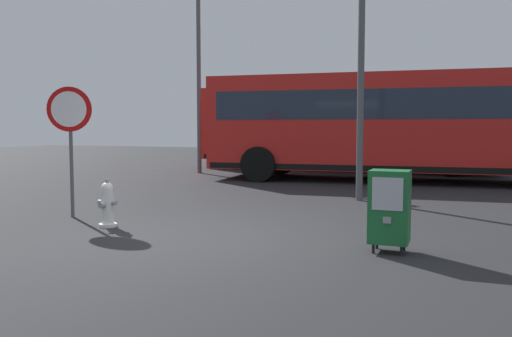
{
  "coord_description": "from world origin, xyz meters",
  "views": [
    {
      "loc": [
        3.39,
        -6.62,
        1.55
      ],
      "look_at": [
        0.3,
        1.2,
        0.9
      ],
      "focal_mm": 37.82,
      "sensor_mm": 36.0,
      "label": 1
    }
  ],
  "objects_px": {
    "street_light_near_right": "(199,53)",
    "newspaper_box_primary": "(390,207)",
    "stop_sign": "(70,124)",
    "bus_near": "(396,121)",
    "fire_hydrant": "(107,204)",
    "bus_far": "(347,123)"
  },
  "relations": [
    {
      "from": "fire_hydrant",
      "to": "bus_far",
      "type": "distance_m",
      "value": 12.47
    },
    {
      "from": "bus_far",
      "to": "street_light_near_right",
      "type": "distance_m",
      "value": 5.78
    },
    {
      "from": "fire_hydrant",
      "to": "street_light_near_right",
      "type": "xyz_separation_m",
      "value": [
        -3.23,
        9.27,
        3.66
      ]
    },
    {
      "from": "street_light_near_right",
      "to": "newspaper_box_primary",
      "type": "bearing_deg",
      "value": -51.29
    },
    {
      "from": "fire_hydrant",
      "to": "street_light_near_right",
      "type": "height_order",
      "value": "street_light_near_right"
    },
    {
      "from": "newspaper_box_primary",
      "to": "bus_near",
      "type": "height_order",
      "value": "bus_near"
    },
    {
      "from": "newspaper_box_primary",
      "to": "bus_far",
      "type": "relative_size",
      "value": 0.1
    },
    {
      "from": "bus_near",
      "to": "newspaper_box_primary",
      "type": "bearing_deg",
      "value": -87.86
    },
    {
      "from": "newspaper_box_primary",
      "to": "bus_near",
      "type": "distance_m",
      "value": 9.05
    },
    {
      "from": "stop_sign",
      "to": "bus_near",
      "type": "distance_m",
      "value": 9.36
    },
    {
      "from": "fire_hydrant",
      "to": "bus_near",
      "type": "relative_size",
      "value": 0.07
    },
    {
      "from": "newspaper_box_primary",
      "to": "stop_sign",
      "type": "xyz_separation_m",
      "value": [
        -5.43,
        0.64,
        1.03
      ]
    },
    {
      "from": "fire_hydrant",
      "to": "street_light_near_right",
      "type": "relative_size",
      "value": 0.11
    },
    {
      "from": "newspaper_box_primary",
      "to": "stop_sign",
      "type": "distance_m",
      "value": 5.56
    },
    {
      "from": "fire_hydrant",
      "to": "bus_far",
      "type": "height_order",
      "value": "bus_far"
    },
    {
      "from": "newspaper_box_primary",
      "to": "bus_near",
      "type": "bearing_deg",
      "value": 96.72
    },
    {
      "from": "bus_near",
      "to": "bus_far",
      "type": "distance_m",
      "value": 4.17
    },
    {
      "from": "fire_hydrant",
      "to": "street_light_near_right",
      "type": "distance_m",
      "value": 10.48
    },
    {
      "from": "newspaper_box_primary",
      "to": "bus_far",
      "type": "xyz_separation_m",
      "value": [
        -3.21,
        12.48,
        1.14
      ]
    },
    {
      "from": "stop_sign",
      "to": "newspaper_box_primary",
      "type": "bearing_deg",
      "value": -6.77
    },
    {
      "from": "newspaper_box_primary",
      "to": "street_light_near_right",
      "type": "xyz_separation_m",
      "value": [
        -7.54,
        9.41,
        3.44
      ]
    },
    {
      "from": "newspaper_box_primary",
      "to": "bus_far",
      "type": "height_order",
      "value": "bus_far"
    }
  ]
}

